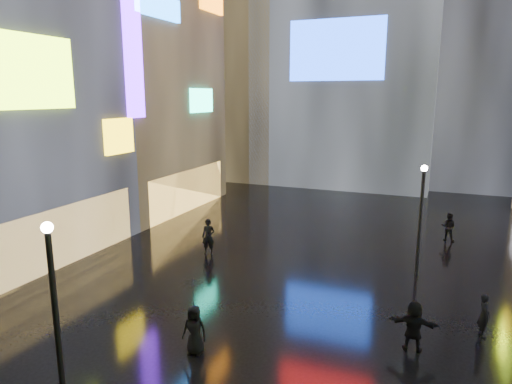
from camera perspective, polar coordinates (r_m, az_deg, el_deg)
The scene contains 11 objects.
ground at distance 24.48m, azimuth 7.21°, elevation -7.87°, with size 140.00×140.00×0.00m, color black.
building_left_far at distance 35.84m, azimuth -15.91°, elevation 15.87°, with size 10.28×12.00×22.00m.
tower_flank_left at distance 48.77m, azimuth -1.89°, elevation 17.54°, with size 10.00×10.00×26.00m, color black.
lamp_near at distance 13.24m, azimuth -23.85°, elevation -12.87°, with size 0.30×0.30×5.20m.
lamp_far at distance 22.39m, azimuth 19.91°, elevation -2.53°, with size 0.30×0.30×5.20m.
pedestrian_4 at distance 15.58m, azimuth -7.69°, elevation -16.71°, with size 0.81×0.52×1.65m, color black.
pedestrian_5 at distance 16.42m, azimuth 19.10°, elevation -15.55°, with size 1.61×0.51×1.73m, color black.
pedestrian_6 at distance 24.36m, azimuth -5.96°, elevation -5.58°, with size 0.69×0.46×1.91m, color black.
pedestrian_7 at distance 28.70m, azimuth 22.92°, elevation -4.04°, with size 0.80×0.62×1.64m, color black.
umbrella_2 at distance 15.02m, azimuth -7.83°, elevation -12.43°, with size 0.98×1.00×0.90m, color black.
pedestrian_8 at distance 18.24m, azimuth 26.60°, elevation -13.62°, with size 0.57×0.38×1.57m, color black.
Camera 1 is at (5.87, -2.28, 8.28)m, focal length 32.00 mm.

